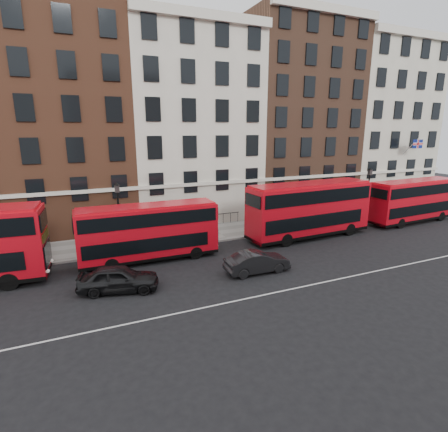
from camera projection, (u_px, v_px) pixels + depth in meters
name	position (u px, v px, depth m)	size (l,w,h in m)	color
ground	(278.00, 276.00, 22.62)	(120.00, 120.00, 0.00)	black
pavement	(217.00, 232.00, 31.94)	(80.00, 5.00, 0.15)	slate
kerb	(228.00, 239.00, 29.71)	(80.00, 0.30, 0.16)	gray
road_centre_line	(296.00, 288.00, 20.84)	(70.00, 0.12, 0.01)	white
building_terrace	(186.00, 119.00, 35.90)	(64.00, 11.95, 22.00)	beige
bus_b	(148.00, 231.00, 24.72)	(9.76, 2.48, 4.09)	red
bus_c	(309.00, 209.00, 30.00)	(11.53, 3.32, 4.79)	red
bus_d	(412.00, 200.00, 34.95)	(10.34, 3.03, 4.29)	red
car_rear	(118.00, 278.00, 20.32)	(1.84, 4.58, 1.56)	black
car_front	(257.00, 262.00, 23.01)	(1.51, 4.34, 1.43)	#232326
lamp_post_left	(119.00, 214.00, 25.90)	(0.44, 0.44, 5.33)	black
lamp_post_right	(368.00, 191.00, 35.36)	(0.44, 0.44, 5.33)	black
traffic_light	(426.00, 192.00, 38.72)	(0.25, 0.45, 3.27)	black
iron_railings	(208.00, 220.00, 33.75)	(6.60, 0.06, 1.00)	black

